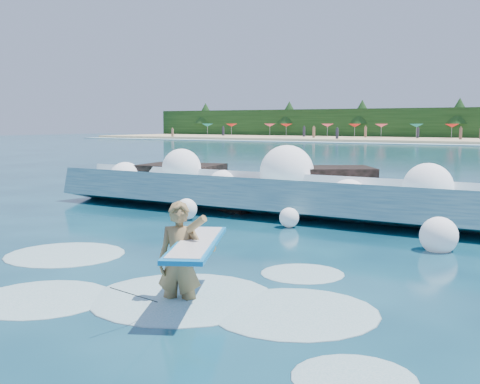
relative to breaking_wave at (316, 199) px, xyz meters
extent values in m
plane|color=#07293C|center=(-1.23, -6.50, -0.53)|extent=(200.00, 200.00, 0.00)
cube|color=teal|center=(0.00, -0.16, -0.09)|extent=(17.68, 2.69, 1.48)
cube|color=silver|center=(0.00, 0.64, 0.35)|extent=(17.68, 1.25, 0.69)
cube|color=black|center=(-5.82, 1.22, -0.02)|extent=(3.10, 2.57, 1.48)
cube|color=black|center=(-2.82, 0.42, -0.13)|extent=(2.47, 2.20, 1.14)
cube|color=black|center=(-0.12, 1.62, 0.03)|extent=(2.91, 2.80, 1.59)
imported|color=olive|center=(1.81, -8.64, 0.08)|extent=(0.80, 0.68, 1.87)
cube|color=#0B7EC7|center=(2.09, -8.59, 0.41)|extent=(1.69, 2.55, 0.06)
cube|color=white|center=(2.09, -8.59, 0.42)|extent=(1.50, 2.31, 0.06)
cylinder|color=black|center=(1.99, -9.84, -0.08)|extent=(0.01, 0.91, 0.43)
sphere|color=white|center=(-7.25, -0.12, 0.24)|extent=(1.16, 1.16, 1.16)
sphere|color=white|center=(-4.85, -0.01, 0.70)|extent=(1.28, 1.28, 1.28)
sphere|color=white|center=(-3.26, 0.13, 0.16)|extent=(1.08, 1.08, 1.08)
sphere|color=white|center=(-1.16, 0.41, 0.70)|extent=(1.65, 1.65, 1.65)
sphere|color=white|center=(1.16, -0.40, 0.12)|extent=(1.09, 1.09, 1.09)
sphere|color=white|center=(3.21, -0.11, 0.52)|extent=(1.29, 1.29, 1.29)
sphere|color=white|center=(-2.85, -2.37, -0.22)|extent=(0.59, 0.59, 0.59)
sphere|color=white|center=(0.13, -1.88, -0.27)|extent=(0.52, 0.52, 0.52)
sphere|color=white|center=(4.16, -2.71, -0.21)|extent=(0.82, 0.82, 0.82)
ellipsoid|color=silver|center=(1.64, -8.39, -0.53)|extent=(2.95, 2.95, 0.15)
ellipsoid|color=silver|center=(-0.16, -9.61, -0.53)|extent=(2.18, 2.18, 0.11)
ellipsoid|color=silver|center=(3.47, -8.10, -0.53)|extent=(2.50, 2.50, 0.12)
ellipsoid|color=silver|center=(-2.31, -7.24, -0.53)|extent=(2.47, 2.47, 0.12)
ellipsoid|color=silver|center=(2.58, -6.03, -0.53)|extent=(1.53, 1.53, 0.08)
ellipsoid|color=silver|center=(5.06, -9.79, -0.53)|extent=(1.38, 1.38, 0.07)
cone|color=#137C77|center=(-54.89, 71.92, 1.72)|extent=(2.00, 2.00, 0.50)
cone|color=red|center=(-49.70, 71.78, 1.72)|extent=(2.00, 2.00, 0.50)
cone|color=#E44358|center=(-44.27, 75.64, 1.72)|extent=(2.00, 2.00, 0.50)
cone|color=red|center=(-40.02, 73.68, 1.72)|extent=(2.00, 2.00, 0.50)
cone|color=#E44358|center=(-33.04, 74.75, 1.72)|extent=(2.00, 2.00, 0.50)
cone|color=red|center=(-27.98, 73.78, 1.72)|extent=(2.00, 2.00, 0.50)
cone|color=#E44358|center=(-23.66, 73.68, 1.72)|extent=(2.00, 2.00, 0.50)
cone|color=#137C77|center=(-18.87, 75.66, 1.72)|extent=(2.00, 2.00, 0.50)
cone|color=red|center=(-13.65, 75.47, 1.72)|extent=(2.00, 2.00, 0.50)
cube|color=#3F332D|center=(-10.86, 75.33, 0.65)|extent=(0.35, 0.22, 1.56)
cube|color=#262633|center=(-53.06, 74.57, 0.58)|extent=(0.35, 0.22, 1.42)
cube|color=#8C664C|center=(-9.48, 68.25, 0.65)|extent=(0.35, 0.22, 1.56)
cube|color=#8C664C|center=(-26.75, 63.93, 0.68)|extent=(0.35, 0.22, 1.62)
cube|color=#262633|center=(-44.00, 64.55, 0.58)|extent=(0.35, 0.22, 1.43)
cube|color=#262633|center=(-10.54, 69.14, 0.55)|extent=(0.35, 0.22, 1.37)
cube|color=#3F332D|center=(-30.37, 67.07, 0.63)|extent=(0.35, 0.22, 1.52)
cube|color=#8C664C|center=(-19.40, 74.73, 0.63)|extent=(0.35, 0.22, 1.53)
cube|color=#262633|center=(-55.71, 74.34, 0.58)|extent=(0.35, 0.22, 1.42)
camera|label=1|loc=(7.32, -15.66, 2.20)|focal=45.00mm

